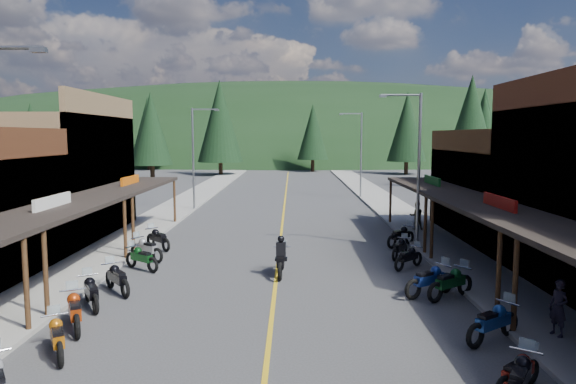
{
  "coord_description": "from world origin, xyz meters",
  "views": [
    {
      "loc": [
        0.66,
        -18.08,
        5.88
      ],
      "look_at": [
        0.44,
        8.05,
        3.0
      ],
      "focal_mm": 32.0,
      "sensor_mm": 36.0,
      "label": 1
    }
  ],
  "objects_px": {
    "pine_3": "(313,132)",
    "pine_10": "(151,129)",
    "bike_west_10": "(146,248)",
    "bike_east_8": "(430,279)",
    "streetlight_3": "(360,151)",
    "bike_east_7": "(451,281)",
    "pine_0": "(32,132)",
    "streetlight_1": "(195,154)",
    "shop_east_3": "(520,194)",
    "bike_west_8": "(117,277)",
    "bike_west_5": "(57,335)",
    "pine_9": "(484,131)",
    "pedestrian_east_b": "(417,216)",
    "bike_east_11": "(401,235)",
    "bike_west_9": "(141,257)",
    "rider_on_bike": "(281,259)",
    "bike_west_11": "(158,237)",
    "bike_east_5": "(518,371)",
    "pine_2": "(220,121)",
    "pine_7": "(114,128)",
    "bike_east_6": "(493,321)",
    "pine_8": "(92,135)",
    "pine_5": "(484,123)",
    "bike_west_7": "(91,290)",
    "bike_east_9": "(409,256)",
    "shop_west_3": "(42,177)",
    "bike_west_6": "(75,309)",
    "bike_east_4": "(520,377)",
    "pedestrian_east_a": "(558,308)",
    "bike_east_10": "(400,247)",
    "pine_1": "(148,128)",
    "pine_11": "(471,123)",
    "streetlight_2": "(416,164)"
  },
  "relations": [
    {
      "from": "pine_3",
      "to": "pine_10",
      "type": "relative_size",
      "value": 0.95
    },
    {
      "from": "bike_west_10",
      "to": "bike_east_8",
      "type": "relative_size",
      "value": 0.95
    },
    {
      "from": "streetlight_3",
      "to": "bike_east_7",
      "type": "height_order",
      "value": "streetlight_3"
    },
    {
      "from": "pine_0",
      "to": "streetlight_1",
      "type": "bearing_deg",
      "value": -50.44
    },
    {
      "from": "shop_east_3",
      "to": "bike_west_8",
      "type": "height_order",
      "value": "shop_east_3"
    },
    {
      "from": "bike_west_5",
      "to": "pine_10",
      "type": "bearing_deg",
      "value": 73.14
    },
    {
      "from": "shop_east_3",
      "to": "pine_0",
      "type": "xyz_separation_m",
      "value": [
        -53.75,
        50.7,
        3.95
      ]
    },
    {
      "from": "pine_9",
      "to": "pedestrian_east_b",
      "type": "height_order",
      "value": "pine_9"
    },
    {
      "from": "bike_east_11",
      "to": "bike_east_8",
      "type": "bearing_deg",
      "value": -47.65
    },
    {
      "from": "bike_west_9",
      "to": "rider_on_bike",
      "type": "distance_m",
      "value": 6.18
    },
    {
      "from": "bike_west_11",
      "to": "bike_east_5",
      "type": "xyz_separation_m",
      "value": [
        12.12,
        -14.83,
        -0.1
      ]
    },
    {
      "from": "pine_2",
      "to": "streetlight_3",
      "type": "bearing_deg",
      "value": -58.81
    },
    {
      "from": "streetlight_3",
      "to": "bike_east_8",
      "type": "bearing_deg",
      "value": -92.37
    },
    {
      "from": "pine_7",
      "to": "bike_east_7",
      "type": "height_order",
      "value": "pine_7"
    },
    {
      "from": "bike_east_6",
      "to": "bike_west_10",
      "type": "bearing_deg",
      "value": -161.61
    },
    {
      "from": "pine_8",
      "to": "pine_10",
      "type": "distance_m",
      "value": 10.8
    },
    {
      "from": "pine_7",
      "to": "bike_east_6",
      "type": "relative_size",
      "value": 5.56
    },
    {
      "from": "streetlight_3",
      "to": "pine_0",
      "type": "xyz_separation_m",
      "value": [
        -46.95,
        32.0,
        2.02
      ]
    },
    {
      "from": "pine_9",
      "to": "bike_east_5",
      "type": "bearing_deg",
      "value": -109.31
    },
    {
      "from": "pine_5",
      "to": "bike_west_9",
      "type": "height_order",
      "value": "pine_5"
    },
    {
      "from": "bike_west_7",
      "to": "pedestrian_east_b",
      "type": "xyz_separation_m",
      "value": [
        14.5,
        14.11,
        0.38
      ]
    },
    {
      "from": "pine_0",
      "to": "pine_9",
      "type": "bearing_deg",
      "value": -14.88
    },
    {
      "from": "streetlight_1",
      "to": "pine_9",
      "type": "distance_m",
      "value": 38.61
    },
    {
      "from": "bike_west_11",
      "to": "bike_east_9",
      "type": "distance_m",
      "value": 12.69
    },
    {
      "from": "shop_west_3",
      "to": "bike_west_6",
      "type": "height_order",
      "value": "shop_west_3"
    },
    {
      "from": "pine_0",
      "to": "pine_10",
      "type": "bearing_deg",
      "value": -28.61
    },
    {
      "from": "pine_9",
      "to": "bike_east_4",
      "type": "xyz_separation_m",
      "value": [
        -18.33,
        -52.31,
        -5.77
      ]
    },
    {
      "from": "bike_west_6",
      "to": "bike_east_11",
      "type": "bearing_deg",
      "value": 16.86
    },
    {
      "from": "pine_5",
      "to": "pine_3",
      "type": "bearing_deg",
      "value": -168.69
    },
    {
      "from": "bike_west_9",
      "to": "pedestrian_east_a",
      "type": "relative_size",
      "value": 1.28
    },
    {
      "from": "pine_10",
      "to": "bike_west_10",
      "type": "height_order",
      "value": "pine_10"
    },
    {
      "from": "bike_west_10",
      "to": "bike_east_4",
      "type": "xyz_separation_m",
      "value": [
        11.88,
        -12.86,
        -0.03
      ]
    },
    {
      "from": "bike_west_9",
      "to": "pedestrian_east_a",
      "type": "distance_m",
      "value": 16.15
    },
    {
      "from": "bike_west_11",
      "to": "bike_east_5",
      "type": "distance_m",
      "value": 19.16
    },
    {
      "from": "bike_west_5",
      "to": "pedestrian_east_a",
      "type": "height_order",
      "value": "pedestrian_east_a"
    },
    {
      "from": "pine_2",
      "to": "rider_on_bike",
      "type": "bearing_deg",
      "value": -79.49
    },
    {
      "from": "bike_west_9",
      "to": "bike_east_8",
      "type": "height_order",
      "value": "bike_east_8"
    },
    {
      "from": "bike_east_5",
      "to": "bike_east_10",
      "type": "distance_m",
      "value": 13.03
    },
    {
      "from": "pine_1",
      "to": "pine_7",
      "type": "bearing_deg",
      "value": 143.13
    },
    {
      "from": "bike_east_7",
      "to": "bike_east_10",
      "type": "relative_size",
      "value": 1.2
    },
    {
      "from": "pine_8",
      "to": "bike_west_10",
      "type": "height_order",
      "value": "pine_8"
    },
    {
      "from": "bike_west_5",
      "to": "pine_2",
      "type": "bearing_deg",
      "value": 64.42
    },
    {
      "from": "bike_west_8",
      "to": "bike_east_8",
      "type": "bearing_deg",
      "value": -40.09
    },
    {
      "from": "pine_0",
      "to": "bike_east_4",
      "type": "height_order",
      "value": "pine_0"
    },
    {
      "from": "bike_west_11",
      "to": "pine_1",
      "type": "bearing_deg",
      "value": 62.4
    },
    {
      "from": "pine_7",
      "to": "bike_east_7",
      "type": "bearing_deg",
      "value": -63.21
    },
    {
      "from": "pine_11",
      "to": "pedestrian_east_a",
      "type": "xyz_separation_m",
      "value": [
        -11.7,
        -41.78,
        -6.21
      ]
    },
    {
      "from": "bike_west_7",
      "to": "streetlight_1",
      "type": "bearing_deg",
      "value": 61.05
    },
    {
      "from": "pine_2",
      "to": "bike_west_11",
      "type": "distance_m",
      "value": 50.69
    },
    {
      "from": "streetlight_2",
      "to": "pine_7",
      "type": "height_order",
      "value": "pine_7"
    }
  ]
}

